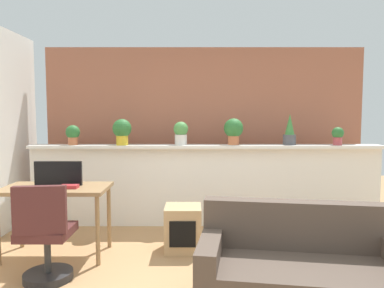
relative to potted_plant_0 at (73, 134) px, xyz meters
The scene contains 15 objects.
divider_wall 1.93m from the potted_plant_0, ahead, with size 4.71×0.16×1.06m, color white.
plant_shelf 1.79m from the potted_plant_0, ahead, with size 4.71×0.28×0.04m, color white.
brick_wall_behind 1.89m from the potted_plant_0, 19.45° to the left, with size 4.71×0.10×2.50m, color #AD664C.
potted_plant_0 is the anchor object (origin of this frame).
potted_plant_1 0.67m from the potted_plant_0, ahead, with size 0.25×0.25×0.35m.
potted_plant_2 1.45m from the potted_plant_0, ahead, with size 0.20×0.20×0.31m.
potted_plant_3 2.16m from the potted_plant_0, ahead, with size 0.26×0.26×0.36m.
potted_plant_4 2.92m from the potted_plant_0, ahead, with size 0.17×0.17×0.42m.
potted_plant_5 3.54m from the potted_plant_0, ahead, with size 0.16×0.16×0.24m.
desk 1.23m from the potted_plant_0, 81.77° to the right, with size 1.10×0.60×0.75m.
tv_monitor 1.07m from the potted_plant_0, 81.05° to the right, with size 0.51×0.04×0.26m, color black.
office_chair 1.93m from the potted_plant_0, 80.50° to the right, with size 0.46×0.47×0.91m.
side_cube_shelf 2.03m from the potted_plant_0, 31.74° to the right, with size 0.40×0.41×0.50m.
book_on_desk 1.29m from the potted_plant_0, 74.12° to the right, with size 0.18×0.10×0.04m, color #B22D33.
couch 3.41m from the potted_plant_0, 41.75° to the right, with size 1.66×0.99×0.80m.
Camera 1 is at (-0.19, -2.91, 1.52)m, focal length 34.14 mm.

